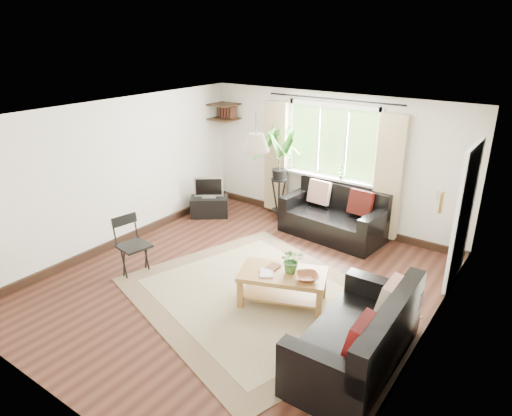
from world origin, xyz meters
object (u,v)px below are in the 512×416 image
Objects in this scene: coffee_table at (283,288)px; palm_stand at (279,175)px; sofa_right at (355,332)px; sofa_back at (333,214)px; tv_stand at (210,206)px; folding_chair at (134,247)px.

palm_stand is at bearing 123.70° from coffee_table.
sofa_right is 1.59× the size of coffee_table.
sofa_back is at bearing 100.16° from coffee_table.
palm_stand is at bearing -179.23° from sofa_back.
tv_stand is at bearing -162.00° from sofa_back.
sofa_right is at bearing -67.06° from tv_stand.
tv_stand is 0.82× the size of folding_chair.
folding_chair reaches higher than coffee_table.
sofa_right is 4.13m from palm_stand.
coffee_table is 2.28m from folding_chair.
tv_stand is 1.51m from palm_stand.
palm_stand is at bearing -9.37° from tv_stand.
sofa_back is 3.39m from folding_chair.
sofa_back is 2.33m from coffee_table.
palm_stand is at bearing -137.09° from sofa_right.
tv_stand is at bearing 147.65° from coffee_table.
palm_stand is (-1.59, 2.38, 0.65)m from coffee_table.
folding_chair is at bearing -113.22° from tv_stand.
coffee_table is at bearing -115.40° from sofa_right.
sofa_right is at bearing -54.25° from sofa_back.
sofa_back is 2.45× the size of tv_stand.
sofa_back is 1.27m from palm_stand.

